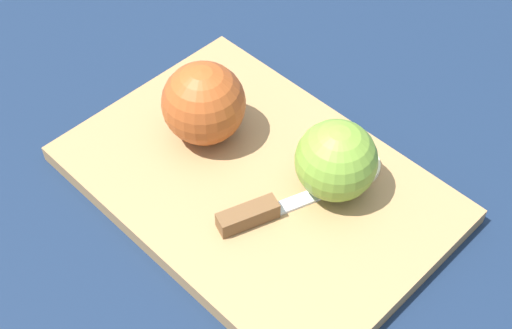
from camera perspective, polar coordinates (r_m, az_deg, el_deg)
The scene contains 6 objects.
ground_plane at distance 0.70m, azimuth 0.00°, elevation -2.02°, with size 4.00×4.00×0.00m, color #14233D.
cutting_board at distance 0.69m, azimuth 0.00°, elevation -1.56°, with size 0.38×0.28×0.02m.
apple_half_left at distance 0.70m, azimuth -4.19°, elevation 4.91°, with size 0.08×0.08×0.08m.
apple_half_right at distance 0.65m, azimuth 6.45°, elevation 0.30°, with size 0.08×0.08×0.08m.
knife at distance 0.65m, azimuth 0.47°, elevation -3.76°, with size 0.08×0.14×0.02m.
apple_slice at distance 0.70m, azimuth 7.73°, elevation 0.00°, with size 0.05×0.05×0.01m.
Camera 1 is at (0.27, -0.34, 0.54)m, focal length 50.00 mm.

